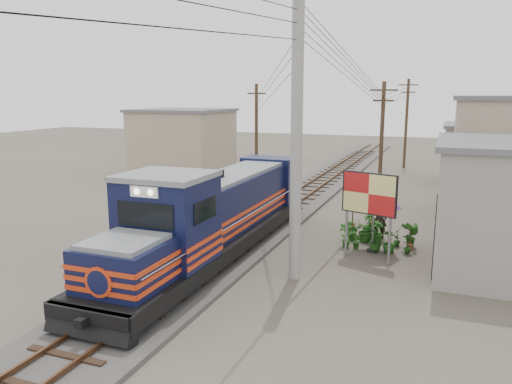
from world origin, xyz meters
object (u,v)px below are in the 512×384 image
at_px(billboard, 369,196).
at_px(vendor, 379,218).
at_px(locomotive, 214,217).
at_px(market_umbrella, 374,200).

relative_size(billboard, vendor, 1.87).
distance_m(locomotive, billboard, 5.93).
bearing_deg(vendor, locomotive, 28.67).
relative_size(billboard, market_umbrella, 1.40).
distance_m(market_umbrella, vendor, 2.37).
xyz_separation_m(locomotive, vendor, (5.60, 5.04, -0.73)).
height_order(market_umbrella, vendor, market_umbrella).
bearing_deg(vendor, billboard, 75.63).
relative_size(market_umbrella, vendor, 1.34).
height_order(locomotive, vendor, locomotive).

